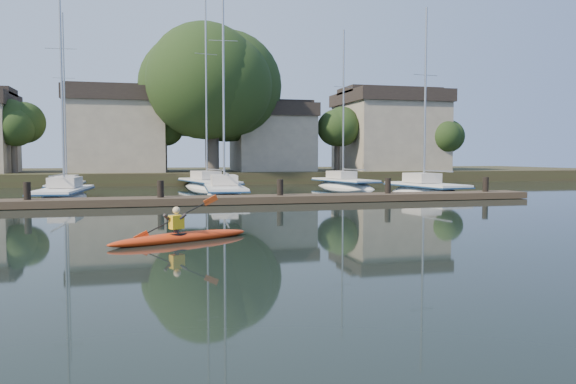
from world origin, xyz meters
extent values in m
plane|color=black|center=(0.00, 0.00, 0.00)|extent=(160.00, 160.00, 0.00)
ellipsoid|color=red|center=(-2.78, 1.92, 0.10)|extent=(4.14, 2.33, 0.32)
cylinder|color=black|center=(-2.91, 1.86, 0.20)|extent=(0.85, 0.85, 0.09)
imported|color=#292426|center=(-2.91, 1.86, 0.54)|extent=(0.35, 0.40, 0.93)
cube|color=yellow|center=(-2.91, 1.86, 0.55)|extent=(0.44, 0.40, 0.38)
sphere|color=#D7B986|center=(-2.91, 1.86, 0.88)|extent=(0.21, 0.21, 0.21)
cube|color=#483C29|center=(0.00, 14.00, 0.20)|extent=(34.00, 2.00, 0.35)
cylinder|color=black|center=(-9.00, 14.00, 0.30)|extent=(0.32, 0.32, 1.80)
cylinder|color=black|center=(-3.00, 14.00, 0.30)|extent=(0.32, 0.32, 1.80)
cylinder|color=black|center=(3.00, 14.00, 0.30)|extent=(0.32, 0.32, 1.80)
cylinder|color=black|center=(9.00, 14.00, 0.30)|extent=(0.32, 0.32, 1.80)
cylinder|color=black|center=(15.00, 14.00, 0.30)|extent=(0.32, 0.32, 1.80)
ellipsoid|color=white|center=(-8.07, 18.82, -0.36)|extent=(2.88, 8.85, 1.95)
cube|color=white|center=(-8.07, 18.82, 0.56)|extent=(2.64, 7.28, 0.14)
cube|color=navy|center=(-8.07, 18.82, 0.48)|extent=(2.74, 7.46, 0.08)
cube|color=#B8B1A8|center=(-8.03, 19.34, 0.94)|extent=(1.63, 2.55, 0.56)
cylinder|color=#9EA0A5|center=(-8.05, 19.08, 6.76)|extent=(0.12, 0.12, 12.29)
cylinder|color=#9EA0A5|center=(-8.18, 17.52, 1.38)|extent=(0.36, 3.30, 0.08)
cylinder|color=#9EA0A5|center=(-8.05, 19.08, 8.23)|extent=(1.64, 0.17, 0.03)
ellipsoid|color=white|center=(0.82, 18.91, -0.37)|extent=(2.89, 9.63, 2.00)
cube|color=white|center=(0.82, 18.91, 0.58)|extent=(2.66, 7.91, 0.15)
cube|color=navy|center=(0.82, 18.91, 0.50)|extent=(2.76, 8.11, 0.08)
cube|color=#B8B1A8|center=(0.86, 19.48, 0.97)|extent=(1.66, 2.76, 0.58)
cylinder|color=#9EA0A5|center=(0.84, 19.20, 7.49)|extent=(0.13, 0.13, 13.71)
cylinder|color=#9EA0A5|center=(0.72, 17.49, 1.42)|extent=(0.34, 3.60, 0.08)
cylinder|color=#9EA0A5|center=(0.84, 19.20, 9.13)|extent=(1.69, 0.15, 0.03)
ellipsoid|color=white|center=(13.47, 18.08, -0.38)|extent=(3.25, 7.91, 2.09)
cube|color=white|center=(13.47, 18.08, 0.60)|extent=(2.97, 6.53, 0.15)
cube|color=navy|center=(13.47, 18.08, 0.52)|extent=(3.08, 6.69, 0.09)
cube|color=#B8B1A8|center=(13.41, 18.54, 1.01)|extent=(1.80, 2.33, 0.60)
cylinder|color=#9EA0A5|center=(13.44, 18.31, 6.15)|extent=(0.13, 0.13, 10.98)
cylinder|color=#9EA0A5|center=(13.61, 16.94, 1.48)|extent=(0.45, 2.91, 0.09)
cylinder|color=#9EA0A5|center=(13.44, 18.31, 7.46)|extent=(1.75, 0.25, 0.03)
ellipsoid|color=white|center=(-8.98, 27.17, -0.31)|extent=(2.07, 8.07, 1.70)
cube|color=white|center=(-8.98, 27.17, 0.49)|extent=(1.95, 6.63, 0.12)
cube|color=navy|center=(-8.98, 27.17, 0.42)|extent=(2.02, 6.79, 0.07)
cube|color=#B8B1A8|center=(-8.97, 27.66, 0.82)|extent=(1.30, 2.28, 0.49)
cylinder|color=#9EA0A5|center=(-8.97, 27.41, 6.33)|extent=(0.11, 0.11, 11.60)
cylinder|color=#9EA0A5|center=(-9.01, 25.97, 1.20)|extent=(0.15, 3.05, 0.07)
cylinder|color=#9EA0A5|center=(-8.97, 27.41, 7.73)|extent=(1.43, 0.06, 0.03)
ellipsoid|color=white|center=(0.84, 27.65, -0.37)|extent=(4.35, 10.88, 2.02)
cube|color=white|center=(0.84, 27.65, 0.59)|extent=(3.86, 8.98, 0.15)
cube|color=navy|center=(0.84, 27.65, 0.50)|extent=(3.99, 9.21, 0.09)
cube|color=#B8B1A8|center=(0.71, 28.28, 0.98)|extent=(2.07, 3.22, 0.59)
cylinder|color=#9EA0A5|center=(0.77, 27.97, 8.09)|extent=(0.13, 0.13, 14.90)
cylinder|color=#9EA0A5|center=(1.16, 26.09, 1.44)|extent=(0.91, 3.98, 0.09)
cylinder|color=#9EA0A5|center=(0.77, 27.97, 9.88)|extent=(1.67, 0.38, 0.03)
ellipsoid|color=white|center=(11.16, 26.62, -0.36)|extent=(3.72, 8.52, 1.96)
cube|color=white|center=(11.16, 26.62, 0.57)|extent=(3.33, 7.05, 0.14)
cube|color=navy|center=(11.16, 26.62, 0.49)|extent=(3.44, 7.22, 0.08)
cube|color=#B8B1A8|center=(11.06, 27.11, 0.95)|extent=(1.86, 2.55, 0.57)
cylinder|color=#9EA0A5|center=(11.11, 26.87, 6.30)|extent=(0.12, 0.12, 11.36)
cylinder|color=#9EA0A5|center=(11.39, 25.41, 1.39)|extent=(0.69, 3.10, 0.08)
cylinder|color=#9EA0A5|center=(11.11, 26.87, 7.66)|extent=(1.63, 0.35, 0.03)
cube|color=#31381C|center=(0.00, 44.00, 0.50)|extent=(90.00, 24.00, 1.00)
cube|color=#A49883|center=(-6.00, 38.00, 4.00)|extent=(8.00, 8.00, 6.00)
cube|color=#2D2721|center=(-6.00, 38.00, 7.60)|extent=(8.40, 8.40, 1.20)
cube|color=#A49883|center=(8.00, 38.00, 3.50)|extent=(7.00, 7.00, 5.00)
cube|color=#2D2721|center=(8.00, 38.00, 6.60)|extent=(7.35, 7.35, 1.20)
cube|color=#A49883|center=(20.00, 38.00, 4.25)|extent=(9.00, 9.00, 6.50)
cube|color=#2D2721|center=(20.00, 38.00, 8.10)|extent=(9.45, 9.45, 1.20)
cylinder|color=#4E453E|center=(2.00, 35.00, 3.50)|extent=(1.20, 1.20, 5.00)
sphere|color=black|center=(2.00, 35.00, 8.50)|extent=(8.50, 8.50, 8.50)
cylinder|color=#4E453E|center=(-14.00, 36.00, 2.50)|extent=(0.48, 0.48, 3.00)
sphere|color=black|center=(-14.00, 36.00, 5.00)|extent=(3.40, 3.40, 3.40)
cylinder|color=#4E453E|center=(-2.00, 35.50, 2.40)|extent=(0.38, 0.38, 2.80)
sphere|color=black|center=(-2.00, 35.50, 4.60)|extent=(2.72, 2.72, 2.72)
cylinder|color=#4E453E|center=(14.00, 36.50, 2.60)|extent=(0.50, 0.50, 3.20)
sphere|color=black|center=(14.00, 36.50, 5.25)|extent=(3.57, 3.57, 3.57)
cylinder|color=#4E453E|center=(24.00, 35.00, 2.30)|extent=(0.41, 0.41, 2.60)
sphere|color=black|center=(24.00, 35.00, 4.45)|extent=(2.89, 2.89, 2.89)
camera|label=1|loc=(-3.76, -13.96, 2.39)|focal=35.00mm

